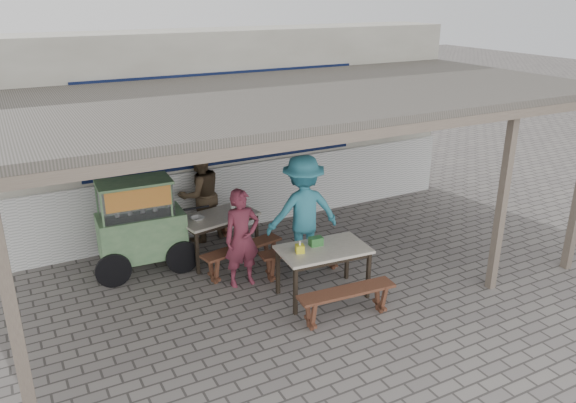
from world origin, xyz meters
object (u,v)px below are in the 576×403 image
(bench_right_wall, at_px, (302,255))
(condiment_bowl, at_px, (198,219))
(patron_street_side, at_px, (242,238))
(patron_wall_side, at_px, (200,195))
(table_left, at_px, (218,220))
(table_right, at_px, (323,253))
(tissue_box, at_px, (300,249))
(bench_left_wall, at_px, (197,226))
(donation_box, at_px, (316,241))
(bench_right_street, at_px, (347,298))
(bench_left_street, at_px, (242,253))
(patron_right_table, at_px, (303,211))
(condiment_jar, at_px, (233,206))
(vendor_cart, at_px, (140,223))

(bench_right_wall, distance_m, condiment_bowl, 1.74)
(patron_street_side, height_order, patron_wall_side, patron_wall_side)
(table_left, xyz_separation_m, condiment_bowl, (-0.35, -0.04, 0.11))
(table_right, distance_m, tissue_box, 0.39)
(bench_left_wall, xyz_separation_m, donation_box, (0.95, -2.39, 0.48))
(patron_wall_side, bearing_deg, bench_right_street, 95.46)
(bench_right_wall, height_order, patron_wall_side, patron_wall_side)
(patron_street_side, distance_m, tissue_box, 0.97)
(donation_box, bearing_deg, tissue_box, -163.36)
(bench_left_street, distance_m, bench_right_wall, 0.92)
(table_left, distance_m, donation_box, 1.91)
(bench_left_wall, height_order, table_right, table_right)
(table_left, height_order, patron_right_table, patron_right_table)
(bench_left_street, xyz_separation_m, condiment_bowl, (-0.48, 0.63, 0.44))
(bench_left_wall, bearing_deg, patron_wall_side, 38.47)
(bench_left_wall, distance_m, bench_right_street, 3.35)
(patron_wall_side, distance_m, donation_box, 2.68)
(patron_street_side, distance_m, patron_right_table, 1.13)
(patron_street_side, relative_size, donation_box, 8.01)
(patron_street_side, bearing_deg, condiment_jar, 75.15)
(bench_left_street, relative_size, table_right, 1.05)
(vendor_cart, xyz_separation_m, donation_box, (2.03, -1.85, 0.00))
(bench_right_wall, xyz_separation_m, patron_wall_side, (-0.91, 1.99, 0.50))
(vendor_cart, relative_size, condiment_bowl, 9.29)
(patron_wall_side, relative_size, condiment_bowl, 8.15)
(bench_right_wall, bearing_deg, table_right, -90.00)
(bench_right_street, xyz_separation_m, tissue_box, (-0.30, 0.74, 0.47))
(patron_right_table, height_order, condiment_bowl, patron_right_table)
(bench_right_street, relative_size, vendor_cart, 0.72)
(condiment_bowl, bearing_deg, donation_box, -55.20)
(bench_left_street, distance_m, bench_right_street, 2.00)
(bench_left_street, xyz_separation_m, table_right, (0.73, -1.18, 0.34))
(bench_left_wall, distance_m, patron_right_table, 2.03)
(bench_left_street, relative_size, patron_wall_side, 0.83)
(table_left, distance_m, bench_left_street, 0.76)
(bench_left_street, height_order, patron_wall_side, patron_wall_side)
(table_left, distance_m, bench_right_wall, 1.51)
(bench_right_wall, bearing_deg, condiment_bowl, 143.40)
(table_right, height_order, donation_box, donation_box)
(bench_left_wall, xyz_separation_m, condiment_jar, (0.47, -0.49, 0.46))
(table_left, distance_m, vendor_cart, 1.22)
(table_left, relative_size, bench_left_street, 0.99)
(patron_street_side, relative_size, tissue_box, 13.13)
(bench_right_wall, bearing_deg, bench_left_wall, 124.62)
(donation_box, bearing_deg, bench_right_wall, 79.85)
(table_left, bearing_deg, patron_right_table, -48.26)
(bench_left_wall, relative_size, bench_right_street, 1.00)
(patron_wall_side, bearing_deg, bench_left_wall, 41.85)
(patron_street_side, distance_m, patron_wall_side, 1.83)
(table_left, xyz_separation_m, bench_left_wall, (-0.13, 0.67, -0.33))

